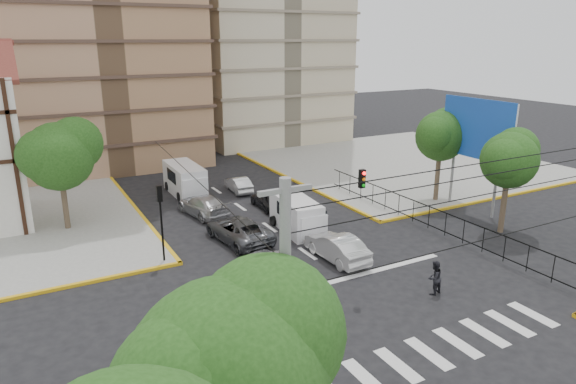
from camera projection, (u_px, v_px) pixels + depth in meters
ground at (357, 288)px, 26.18m from camera, size 160.00×160.00×0.00m
sidewalk_ne at (402, 163)px, 52.13m from camera, size 26.00×26.00×0.15m
crosswalk_stripes at (443, 348)px, 21.13m from camera, size 12.00×2.40×0.01m
stop_line at (344, 279)px, 27.19m from camera, size 13.00×0.40×0.01m
park_fence at (428, 230)px, 34.08m from camera, size 0.10×22.50×1.66m
billboard at (478, 131)px, 36.11m from camera, size 0.36×6.20×8.10m
tree_sw_near at (231, 369)px, 11.27m from camera, size 5.63×4.60×7.57m
tree_park_a at (510, 157)px, 32.41m from camera, size 4.41×3.60×6.83m
tree_park_c at (442, 134)px, 38.67m from camera, size 4.65×3.80×7.25m
tree_tudor at (60, 153)px, 32.70m from camera, size 5.39×4.40×7.43m
traffic_light_nw at (161, 211)px, 28.28m from camera, size 0.28×0.22×4.40m
traffic_light_hanging at (390, 187)px, 22.77m from camera, size 18.00×9.12×0.92m
utility_pole_sw at (285, 343)px, 13.12m from camera, size 1.40×0.28×9.00m
van_right_lane at (298, 216)px, 33.56m from camera, size 2.36×5.03×2.19m
van_left_lane at (186, 181)px, 41.43m from camera, size 2.27×5.44×2.45m
car_silver_front_left at (274, 262)px, 27.67m from camera, size 1.95×3.99×1.31m
car_white_front_right at (337, 247)px, 29.37m from camera, size 1.75×4.70×1.54m
car_grey_mid_left at (239, 230)px, 32.03m from camera, size 3.10×5.70×1.52m
car_silver_rear_left at (203, 205)px, 36.78m from camera, size 2.87×5.38×1.49m
car_darkgrey_mid_right at (269, 199)px, 38.26m from camera, size 1.75×4.13×1.39m
car_white_rear_right at (239, 184)px, 42.51m from camera, size 1.59×3.88×1.25m
pedestrian_crosswalk at (434, 278)px, 25.37m from camera, size 0.95×0.79×1.76m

